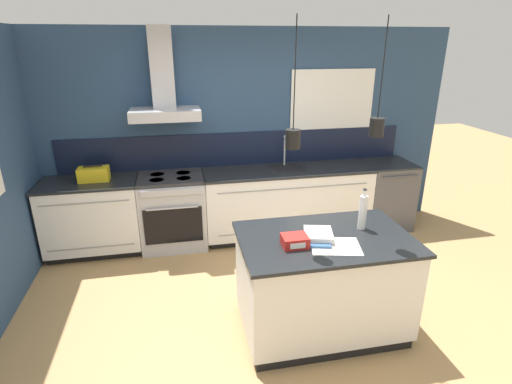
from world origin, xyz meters
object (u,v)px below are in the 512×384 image
Objects in this scene: book_stack at (318,236)px; yellow_toolbox at (94,174)px; oven_range at (173,211)px; red_supply_box at (295,241)px; dishwasher at (385,194)px; bottle_on_island at (363,212)px.

yellow_toolbox reaches higher than book_stack.
oven_range is 2.25m from red_supply_box.
dishwasher is 3.76m from yellow_toolbox.
red_supply_box reaches higher than book_stack.
red_supply_box is (-1.89, -1.97, 0.50)m from dishwasher.
yellow_toolbox is at bearing 179.71° from oven_range.
bottle_on_island is 1.07× the size of yellow_toolbox.
yellow_toolbox is at bearing 180.00° from dishwasher.
red_supply_box is at bearing -47.17° from yellow_toolbox.
bottle_on_island is 1.80× the size of red_supply_box.
book_stack is 1.11× the size of yellow_toolbox.
yellow_toolbox reaches higher than oven_range.
bottle_on_island is at bearing -35.64° from yellow_toolbox.
book_stack is 1.86× the size of red_supply_box.
red_supply_box reaches higher than oven_range.
book_stack is (-0.44, -0.11, -0.13)m from bottle_on_island.
bottle_on_island reaches higher than red_supply_box.
red_supply_box is (-0.22, -0.08, 0.01)m from book_stack.
bottle_on_island reaches higher than book_stack.
dishwasher is at bearing 46.20° from red_supply_box.
yellow_toolbox reaches higher than dishwasher.
yellow_toolbox is (-2.49, 1.78, -0.08)m from bottle_on_island.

